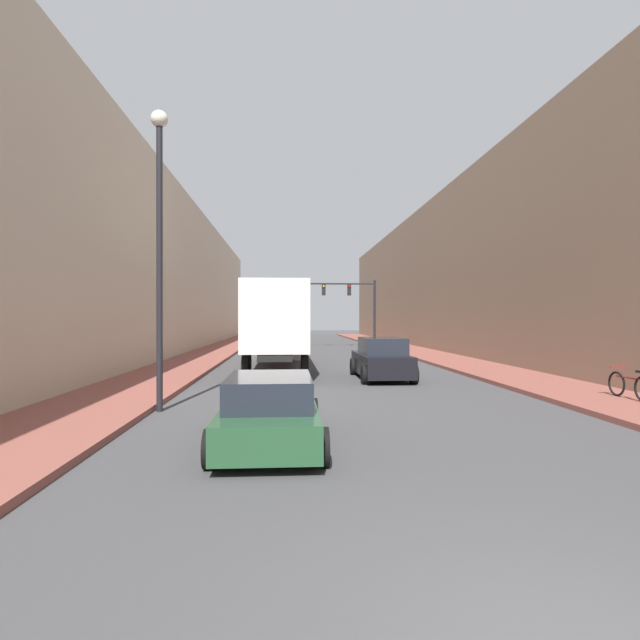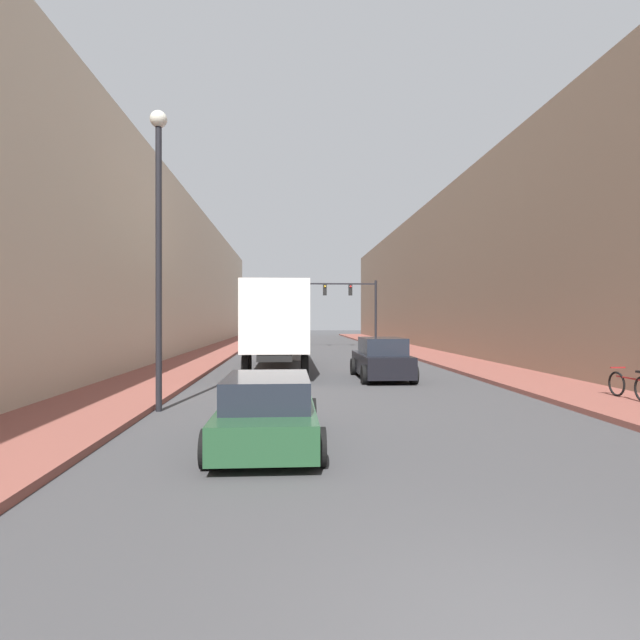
# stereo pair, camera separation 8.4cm
# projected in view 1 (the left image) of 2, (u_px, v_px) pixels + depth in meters

# --- Properties ---
(sidewalk_right) EXTENTS (3.26, 80.00, 0.15)m
(sidewalk_right) POSITION_uv_depth(u_px,v_px,m) (421.00, 353.00, 33.65)
(sidewalk_right) COLOR brown
(sidewalk_right) RESTS_ON ground
(sidewalk_left) EXTENTS (3.26, 80.00, 0.15)m
(sidewalk_left) POSITION_uv_depth(u_px,v_px,m) (209.00, 354.00, 32.71)
(sidewalk_left) COLOR brown
(sidewalk_left) RESTS_ON ground
(building_right) EXTENTS (6.00, 80.00, 11.34)m
(building_right) POSITION_uv_depth(u_px,v_px,m) (488.00, 271.00, 33.95)
(building_right) COLOR #846B56
(building_right) RESTS_ON ground
(building_left) EXTENTS (6.00, 80.00, 10.90)m
(building_left) POSITION_uv_depth(u_px,v_px,m) (137.00, 272.00, 32.38)
(building_left) COLOR beige
(building_left) RESTS_ON ground
(semi_truck) EXTENTS (2.60, 13.50, 3.88)m
(semi_truck) POSITION_uv_depth(u_px,v_px,m) (278.00, 323.00, 24.77)
(semi_truck) COLOR silver
(semi_truck) RESTS_ON ground
(sedan_car) EXTENTS (2.00, 4.25, 1.33)m
(sedan_car) POSITION_uv_depth(u_px,v_px,m) (270.00, 411.00, 9.48)
(sedan_car) COLOR #234C2D
(sedan_car) RESTS_ON ground
(suv_car) EXTENTS (2.06, 4.42, 1.65)m
(suv_car) POSITION_uv_depth(u_px,v_px,m) (381.00, 359.00, 19.84)
(suv_car) COLOR black
(suv_car) RESTS_ON ground
(traffic_signal_gantry) EXTENTS (6.48, 0.35, 5.60)m
(traffic_signal_gantry) POSITION_uv_depth(u_px,v_px,m) (355.00, 300.00, 41.39)
(traffic_signal_gantry) COLOR black
(traffic_signal_gantry) RESTS_ON ground
(street_lamp) EXTENTS (0.44, 0.44, 7.79)m
(street_lamp) POSITION_uv_depth(u_px,v_px,m) (159.00, 222.00, 12.89)
(street_lamp) COLOR black
(street_lamp) RESTS_ON ground
(parked_bicycle) EXTENTS (0.44, 1.82, 0.86)m
(parked_bicycle) POSITION_uv_depth(u_px,v_px,m) (630.00, 386.00, 13.94)
(parked_bicycle) COLOR black
(parked_bicycle) RESTS_ON sidewalk_right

